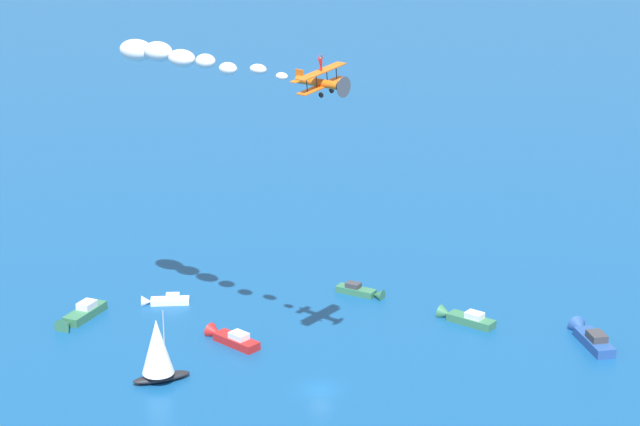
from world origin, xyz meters
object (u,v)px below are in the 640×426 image
at_px(motorboat_far_stbd, 163,301).
at_px(biplane_lead, 322,82).
at_px(sailboat_trailing, 158,350).
at_px(motorboat_outer_ring_a, 80,316).
at_px(wingwalker_lead, 321,62).
at_px(motorboat_far_port, 362,291).
at_px(motorboat_outer_ring_b, 464,318).
at_px(motorboat_near_centre, 590,337).
at_px(motorboat_inshore, 230,338).

xyz_separation_m(motorboat_far_stbd, biplane_lead, (7.18, 33.62, 36.59)).
bearing_deg(motorboat_far_stbd, sailboat_trailing, 43.97).
distance_m(sailboat_trailing, biplane_lead, 38.40).
height_order(motorboat_far_stbd, motorboat_outer_ring_a, motorboat_outer_ring_a).
height_order(biplane_lead, wingwalker_lead, wingwalker_lead).
relative_size(motorboat_far_port, motorboat_outer_ring_b, 0.90).
bearing_deg(wingwalker_lead, motorboat_far_stbd, -102.45).
bearing_deg(motorboat_outer_ring_b, motorboat_far_port, -87.62).
relative_size(motorboat_far_stbd, motorboat_outer_ring_a, 0.65).
bearing_deg(wingwalker_lead, motorboat_near_centre, 149.57).
height_order(sailboat_trailing, motorboat_outer_ring_b, sailboat_trailing).
relative_size(motorboat_far_stbd, motorboat_outer_ring_b, 0.74).
bearing_deg(motorboat_outer_ring_a, motorboat_far_stbd, 156.54).
height_order(sailboat_trailing, motorboat_outer_ring_a, sailboat_trailing).
distance_m(motorboat_near_centre, motorboat_inshore, 46.50).
bearing_deg(wingwalker_lead, motorboat_outer_ring_a, -84.63).
xyz_separation_m(motorboat_near_centre, motorboat_outer_ring_a, (35.90, -57.39, -0.04)).
bearing_deg(motorboat_far_stbd, biplane_lead, 77.95).
xyz_separation_m(motorboat_far_stbd, motorboat_outer_ring_b, (-20.41, 36.34, 0.12)).
distance_m(motorboat_near_centre, biplane_lead, 52.04).
bearing_deg(motorboat_inshore, motorboat_outer_ring_a, -70.77).
relative_size(motorboat_outer_ring_a, motorboat_outer_ring_b, 1.15).
bearing_deg(motorboat_outer_ring_b, wingwalker_lead, -5.56).
bearing_deg(sailboat_trailing, motorboat_inshore, -176.76).
distance_m(motorboat_far_port, motorboat_inshore, 23.85).
xyz_separation_m(motorboat_near_centre, motorboat_outer_ring_b, (4.45, -16.26, -0.12)).
height_order(motorboat_near_centre, biplane_lead, biplane_lead).
relative_size(motorboat_near_centre, motorboat_outer_ring_a, 0.95).
bearing_deg(motorboat_outer_ring_a, motorboat_near_centre, 122.03).
bearing_deg(biplane_lead, motorboat_outer_ring_a, -84.27).
height_order(motorboat_far_stbd, motorboat_inshore, motorboat_inshore).
bearing_deg(motorboat_far_stbd, motorboat_outer_ring_b, 119.32).
xyz_separation_m(motorboat_outer_ring_b, biplane_lead, (27.59, -2.71, 36.47)).
distance_m(motorboat_far_port, motorboat_outer_ring_a, 39.47).
xyz_separation_m(motorboat_inshore, wingwalker_lead, (3.63, 17.65, 38.63)).
bearing_deg(biplane_lead, motorboat_far_port, -153.05).
xyz_separation_m(motorboat_outer_ring_b, wingwalker_lead, (27.84, -2.71, 38.65)).
bearing_deg(motorboat_far_port, motorboat_outer_ring_a, -38.79).
xyz_separation_m(motorboat_far_port, motorboat_outer_ring_a, (30.77, -24.73, 0.15)).
height_order(motorboat_far_port, motorboat_far_stbd, motorboat_far_port).
relative_size(motorboat_inshore, motorboat_outer_ring_a, 0.91).
xyz_separation_m(motorboat_far_stbd, sailboat_trailing, (17.36, 16.75, 3.63)).
bearing_deg(sailboat_trailing, motorboat_near_centre, 139.67).
height_order(motorboat_inshore, biplane_lead, biplane_lead).
bearing_deg(motorboat_near_centre, biplane_lead, -30.63).
relative_size(motorboat_far_stbd, motorboat_inshore, 0.71).
bearing_deg(motorboat_far_port, motorboat_near_centre, 98.93).
xyz_separation_m(sailboat_trailing, motorboat_outer_ring_b, (-37.77, 19.59, -3.51)).
relative_size(sailboat_trailing, biplane_lead, 1.23).
relative_size(motorboat_far_stbd, sailboat_trailing, 0.66).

